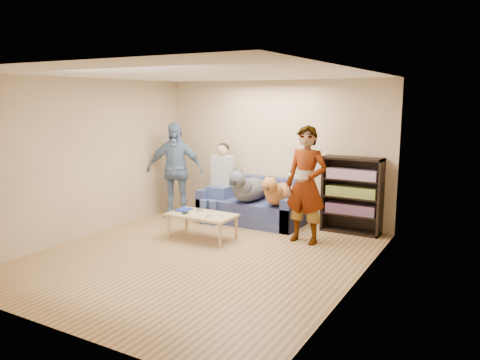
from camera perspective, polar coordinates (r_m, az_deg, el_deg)
The scene contains 27 objects.
ground at distance 6.92m, azimuth -4.97°, elevation -9.29°, with size 5.00×5.00×0.00m, color olive.
ceiling at distance 6.54m, azimuth -5.32°, elevation 12.74°, with size 5.00×5.00×0.00m, color white.
wall_back at distance 8.76m, azimuth 4.20°, elevation 3.54°, with size 4.50×4.50×0.00m, color tan.
wall_front at distance 4.80m, azimuth -22.35°, elevation -2.57°, with size 4.50×4.50×0.00m, color tan.
wall_left at distance 8.09m, azimuth -18.38°, elevation 2.52°, with size 5.00×5.00×0.00m, color tan.
wall_right at distance 5.65m, azimuth 13.98°, elevation -0.31°, with size 5.00×5.00×0.00m, color tan.
blanket at distance 8.21m, azimuth 5.04°, elevation -2.65°, with size 0.36×0.31×0.13m, color #B2B1B7.
person_standing_right at distance 7.41m, azimuth 8.06°, elevation -0.60°, with size 0.68×0.45×1.86m, color gray.
person_standing_left at distance 9.09m, azimuth -7.96°, elevation 1.25°, with size 1.07×0.45×1.83m, color #6E92B1.
held_controller at distance 7.28m, azimuth 6.05°, elevation 0.64°, with size 0.04×0.13×0.03m, color silver.
notebook_blue at distance 7.91m, azimuth -6.86°, elevation -3.60°, with size 0.20×0.26×0.03m, color #1B3198.
papers at distance 7.53m, azimuth -4.77°, elevation -4.28°, with size 0.26×0.20×0.01m, color white.
magazine at distance 7.53m, azimuth -4.49°, elevation -4.18°, with size 0.22×0.17×0.01m, color #ADA88A.
camera_silver at distance 7.80m, azimuth -4.89°, elevation -3.66°, with size 0.11×0.06×0.05m, color silver.
controller_a at distance 7.57m, azimuth -2.47°, elevation -4.12°, with size 0.04×0.13×0.03m, color white.
controller_b at distance 7.47m, azimuth -2.28°, elevation -4.33°, with size 0.09×0.06×0.03m, color silver.
headphone_cup_a at distance 7.52m, azimuth -3.48°, elevation -4.28°, with size 0.07×0.07×0.02m, color white.
headphone_cup_b at distance 7.58m, azimuth -3.15°, elevation -4.15°, with size 0.07×0.07×0.02m, color white.
pen_orange at distance 7.53m, azimuth -5.47°, elevation -4.34°, with size 0.01×0.01×0.14m, color #CA6B1C.
pen_black at distance 7.72m, azimuth -3.17°, elevation -3.93°, with size 0.01×0.01×0.14m, color black.
wallet at distance 7.69m, azimuth -6.71°, elevation -4.03°, with size 0.07×0.12×0.01m, color black.
sofa at distance 8.69m, azimuth 1.48°, elevation -3.31°, with size 1.90×0.85×0.82m.
person_seated at distance 8.79m, azimuth -2.44°, elevation 0.11°, with size 0.40×0.73×1.47m.
dog_gray at distance 8.45m, azimuth 1.01°, elevation -0.97°, with size 0.48×1.28×0.70m.
dog_tan at distance 8.21m, azimuth 4.73°, elevation -1.54°, with size 0.43×1.17×0.62m.
coffee_table at distance 7.66m, azimuth -4.65°, elevation -4.47°, with size 1.10×0.60×0.42m.
bookshelf at distance 8.16m, azimuth 13.51°, elevation -1.61°, with size 1.00×0.34×1.30m.
Camera 1 is at (3.72, -5.37, 2.28)m, focal length 35.00 mm.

